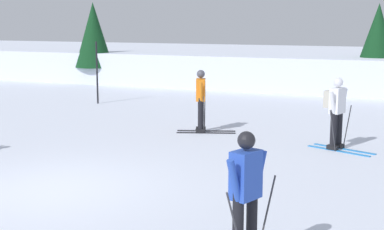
{
  "coord_description": "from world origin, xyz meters",
  "views": [
    {
      "loc": [
        6.06,
        -8.0,
        3.02
      ],
      "look_at": [
        1.27,
        3.49,
        0.9
      ],
      "focal_mm": 51.96,
      "sensor_mm": 36.0,
      "label": 1
    }
  ],
  "objects_px": {
    "skier_blue": "(246,195)",
    "conifer_far_centre": "(378,40)",
    "skier_white": "(336,110)",
    "conifer_far_right": "(94,35)",
    "skier_orange": "(201,99)",
    "trail_marker_pole": "(97,73)"
  },
  "relations": [
    {
      "from": "skier_white",
      "to": "conifer_far_centre",
      "type": "distance_m",
      "value": 11.54
    },
    {
      "from": "skier_orange",
      "to": "skier_blue",
      "type": "distance_m",
      "value": 8.42
    },
    {
      "from": "trail_marker_pole",
      "to": "conifer_far_right",
      "type": "relative_size",
      "value": 0.58
    },
    {
      "from": "conifer_far_centre",
      "to": "trail_marker_pole",
      "type": "bearing_deg",
      "value": -141.58
    },
    {
      "from": "skier_blue",
      "to": "conifer_far_right",
      "type": "xyz_separation_m",
      "value": [
        -12.84,
        16.77,
        1.42
      ]
    },
    {
      "from": "skier_white",
      "to": "conifer_far_right",
      "type": "xyz_separation_m",
      "value": [
        -12.92,
        9.85,
        1.38
      ]
    },
    {
      "from": "conifer_far_right",
      "to": "conifer_far_centre",
      "type": "relative_size",
      "value": 1.04
    },
    {
      "from": "skier_white",
      "to": "trail_marker_pole",
      "type": "relative_size",
      "value": 0.75
    },
    {
      "from": "conifer_far_right",
      "to": "conifer_far_centre",
      "type": "height_order",
      "value": "conifer_far_right"
    },
    {
      "from": "skier_orange",
      "to": "conifer_far_right",
      "type": "xyz_separation_m",
      "value": [
        -9.23,
        9.17,
        1.42
      ]
    },
    {
      "from": "skier_white",
      "to": "skier_blue",
      "type": "xyz_separation_m",
      "value": [
        -0.08,
        -6.92,
        -0.04
      ]
    },
    {
      "from": "skier_white",
      "to": "skier_blue",
      "type": "height_order",
      "value": "same"
    },
    {
      "from": "skier_white",
      "to": "conifer_far_centre",
      "type": "bearing_deg",
      "value": 90.07
    },
    {
      "from": "skier_white",
      "to": "trail_marker_pole",
      "type": "distance_m",
      "value": 10.11
    },
    {
      "from": "skier_white",
      "to": "skier_blue",
      "type": "bearing_deg",
      "value": -90.64
    },
    {
      "from": "trail_marker_pole",
      "to": "conifer_far_centre",
      "type": "height_order",
      "value": "conifer_far_centre"
    },
    {
      "from": "trail_marker_pole",
      "to": "skier_white",
      "type": "bearing_deg",
      "value": -24.49
    },
    {
      "from": "skier_white",
      "to": "conifer_far_right",
      "type": "distance_m",
      "value": 16.31
    },
    {
      "from": "skier_orange",
      "to": "conifer_far_right",
      "type": "relative_size",
      "value": 0.44
    },
    {
      "from": "skier_white",
      "to": "trail_marker_pole",
      "type": "bearing_deg",
      "value": 155.51
    },
    {
      "from": "skier_blue",
      "to": "conifer_far_right",
      "type": "distance_m",
      "value": 21.17
    },
    {
      "from": "skier_blue",
      "to": "conifer_far_centre",
      "type": "distance_m",
      "value": 18.44
    }
  ]
}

